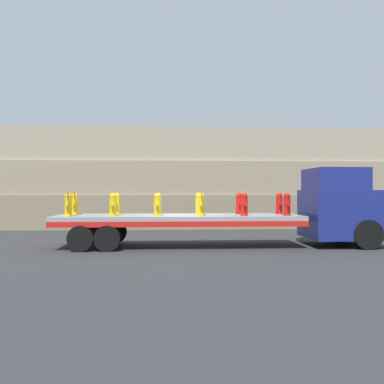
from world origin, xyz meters
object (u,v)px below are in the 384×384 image
Objects in this scene: flatbed_trailer at (163,221)px; fire_hydrant_yellow_far_2 at (158,204)px; fire_hydrant_yellow_far_3 at (199,204)px; fire_hydrant_red_near_5 at (287,205)px; fire_hydrant_yellow_near_0 at (68,205)px; fire_hydrant_yellow_far_0 at (75,204)px; fire_hydrant_yellow_far_1 at (117,204)px; fire_hydrant_red_far_4 at (239,204)px; fire_hydrant_red_far_5 at (279,204)px; fire_hydrant_yellow_near_3 at (201,205)px; truck_cab at (343,207)px; fire_hydrant_yellow_near_1 at (113,205)px; fire_hydrant_red_near_4 at (244,205)px; fire_hydrant_yellow_near_2 at (157,205)px.

fire_hydrant_yellow_far_2 reaches higher than flatbed_trailer.
fire_hydrant_yellow_far_3 is 3.43m from fire_hydrant_red_near_5.
fire_hydrant_yellow_far_0 is at bearing 90.00° from fire_hydrant_yellow_near_0.
fire_hydrant_yellow_far_1 is 1.00× the size of fire_hydrant_red_far_4.
fire_hydrant_red_far_5 is (1.62, 0.00, 0.00)m from fire_hydrant_red_far_4.
fire_hydrant_yellow_far_3 is at bearing 180.00° from fire_hydrant_red_far_4.
fire_hydrant_yellow_near_3 is at bearing -90.00° from fire_hydrant_yellow_far_3.
fire_hydrant_yellow_near_0 is (-10.50, -0.55, 0.11)m from truck_cab.
fire_hydrant_yellow_far_3 is (3.24, 0.00, 0.00)m from fire_hydrant_yellow_far_1.
fire_hydrant_yellow_near_1 is at bearing -170.31° from fire_hydrant_red_far_5.
fire_hydrant_red_far_5 is at bearing 0.00° from fire_hydrant_yellow_far_2.
fire_hydrant_red_far_4 is at bearing 180.00° from fire_hydrant_red_far_5.
fire_hydrant_yellow_near_1 is 1.00× the size of fire_hydrant_yellow_far_3.
fire_hydrant_yellow_far_0 and fire_hydrant_yellow_far_1 have the same top height.
fire_hydrant_yellow_near_1 is at bearing -145.66° from fire_hydrant_yellow_far_2.
fire_hydrant_red_near_4 is at bearing -145.66° from fire_hydrant_red_far_5.
flatbed_trailer is 10.97× the size of fire_hydrant_red_far_4.
flatbed_trailer is at bearing -158.72° from fire_hydrant_yellow_far_3.
fire_hydrant_yellow_near_3 and fire_hydrant_yellow_far_3 have the same top height.
fire_hydrant_yellow_far_3 is at bearing 0.00° from fire_hydrant_yellow_far_1.
fire_hydrant_yellow_far_1 is at bearing 180.00° from fire_hydrant_yellow_far_3.
fire_hydrant_yellow_far_2 is (1.62, 0.00, 0.00)m from fire_hydrant_yellow_far_1.
flatbed_trailer is 10.97× the size of fire_hydrant_yellow_far_1.
fire_hydrant_yellow_far_0 is 1.00× the size of fire_hydrant_red_near_4.
fire_hydrant_yellow_near_0 is 8.19m from fire_hydrant_red_far_5.
fire_hydrant_yellow_near_0 is (-3.44, -0.55, 0.64)m from flatbed_trailer.
fire_hydrant_yellow_near_2 is at bearing 180.00° from fire_hydrant_red_near_4.
fire_hydrant_yellow_far_1 is (1.62, 0.00, 0.00)m from fire_hydrant_yellow_far_0.
truck_cab reaches higher than fire_hydrant_yellow_far_1.
fire_hydrant_yellow_far_2 is at bearing 18.86° from fire_hydrant_yellow_near_0.
fire_hydrant_yellow_far_1 is at bearing 176.43° from truck_cab.
fire_hydrant_red_near_4 is (3.24, 0.00, 0.00)m from fire_hydrant_yellow_near_2.
fire_hydrant_yellow_near_1 is at bearing -161.14° from fire_hydrant_yellow_far_3.
fire_hydrant_red_far_4 is (-4.01, 0.55, 0.11)m from truck_cab.
fire_hydrant_yellow_near_0 is at bearing -167.17° from fire_hydrant_yellow_far_3.
fire_hydrant_yellow_near_0 is 1.00× the size of fire_hydrant_yellow_far_2.
fire_hydrant_yellow_near_1 is at bearing -167.17° from fire_hydrant_red_far_4.
fire_hydrant_yellow_near_0 is 1.00× the size of fire_hydrant_red_far_4.
flatbed_trailer is at bearing -169.69° from fire_hydrant_red_far_4.
fire_hydrant_yellow_far_3 is 1.96m from fire_hydrant_red_near_4.
fire_hydrant_red_near_4 is (1.62, 0.00, 0.00)m from fire_hydrant_yellow_near_3.
fire_hydrant_yellow_far_2 and fire_hydrant_yellow_far_3 have the same top height.
fire_hydrant_yellow_far_3 is 1.00× the size of fire_hydrant_red_far_4.
fire_hydrant_yellow_far_1 is 1.00× the size of fire_hydrant_yellow_far_2.
fire_hydrant_yellow_near_2 is at bearing -34.34° from fire_hydrant_yellow_far_1.
fire_hydrant_yellow_far_0 is at bearing 170.86° from flatbed_trailer.
fire_hydrant_yellow_far_0 is 4.87m from fire_hydrant_yellow_far_3.
flatbed_trailer is at bearing 70.20° from fire_hydrant_yellow_near_2.
fire_hydrant_yellow_far_1 is 1.00× the size of fire_hydrant_red_near_4.
fire_hydrant_yellow_far_3 is at bearing 34.34° from fire_hydrant_yellow_near_2.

